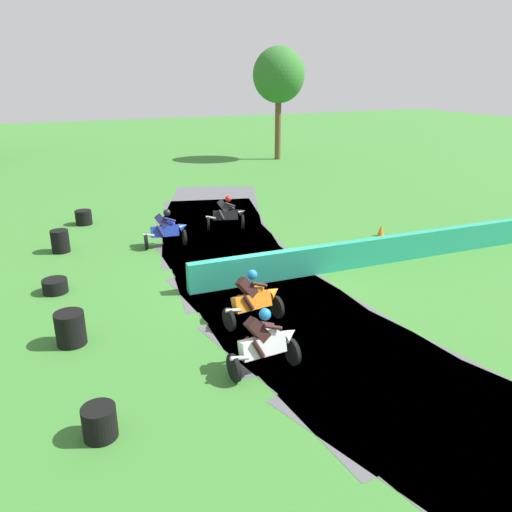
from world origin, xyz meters
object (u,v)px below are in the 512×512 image
object	(u,v)px
tire_stack_extra_a	(100,422)
motorcycle_chase_blue	(167,229)
motorcycle_lead_black	(227,214)
tire_stack_mid_b	(55,286)
traffic_cone	(381,230)
tire_stack_near	(84,217)
motorcycle_trailing_orange	(254,298)
motorcycle_fourth_white	(265,342)
tire_stack_mid_a	(60,241)
tire_stack_far	(70,328)

from	to	relation	value
tire_stack_extra_a	motorcycle_chase_blue	bearing A→B (deg)	68.60
motorcycle_lead_black	tire_stack_mid_b	bearing A→B (deg)	-150.55
motorcycle_lead_black	traffic_cone	size ratio (longest dim) A/B	3.94
motorcycle_lead_black	tire_stack_near	distance (m)	6.12
tire_stack_mid_b	tire_stack_extra_a	distance (m)	6.90
motorcycle_lead_black	motorcycle_trailing_orange	xyz separation A→B (m)	(-2.36, -7.90, -0.00)
motorcycle_fourth_white	tire_stack_mid_b	distance (m)	7.26
motorcycle_fourth_white	tire_stack_mid_a	bearing A→B (deg)	109.07
tire_stack_near	tire_stack_mid_b	xyz separation A→B (m)	(-1.59, -6.96, -0.10)
tire_stack_near	motorcycle_chase_blue	bearing A→B (deg)	-59.74
tire_stack_near	motorcycle_lead_black	bearing A→B (deg)	-30.12
motorcycle_fourth_white	traffic_cone	world-z (taller)	motorcycle_fourth_white
tire_stack_extra_a	traffic_cone	world-z (taller)	tire_stack_extra_a
motorcycle_chase_blue	tire_stack_mid_a	distance (m)	3.75
tire_stack_near	motorcycle_fourth_white	bearing A→B (deg)	-80.31
tire_stack_mid_a	motorcycle_chase_blue	bearing A→B (deg)	-14.57
motorcycle_fourth_white	tire_stack_far	xyz separation A→B (m)	(-3.69, 2.85, -0.25)
motorcycle_trailing_orange	tire_stack_mid_a	size ratio (longest dim) A/B	2.10
tire_stack_mid_a	traffic_cone	distance (m)	12.00
motorcycle_trailing_orange	tire_stack_far	bearing A→B (deg)	170.69
tire_stack_extra_a	traffic_cone	distance (m)	13.85
motorcycle_trailing_orange	tire_stack_mid_a	distance (m)	8.71
tire_stack_far	tire_stack_extra_a	size ratio (longest dim) A/B	1.33
traffic_cone	motorcycle_chase_blue	bearing A→B (deg)	164.22
tire_stack_near	tire_stack_mid_a	xyz separation A→B (m)	(-1.16, -3.29, 0.10)
motorcycle_lead_black	motorcycle_fourth_white	size ratio (longest dim) A/B	1.03
motorcycle_lead_black	motorcycle_trailing_orange	size ratio (longest dim) A/B	1.03
traffic_cone	tire_stack_extra_a	bearing A→B (deg)	-147.80
motorcycle_chase_blue	tire_stack_mid_b	bearing A→B (deg)	-146.10
motorcycle_lead_black	traffic_cone	bearing A→B (deg)	-33.60
motorcycle_fourth_white	tire_stack_extra_a	size ratio (longest dim) A/B	2.80
motorcycle_fourth_white	tire_stack_extra_a	xyz separation A→B (m)	(-3.54, -0.75, -0.35)
motorcycle_chase_blue	tire_stack_near	size ratio (longest dim) A/B	2.52
motorcycle_trailing_orange	traffic_cone	bearing A→B (deg)	31.03
tire_stack_extra_a	traffic_cone	size ratio (longest dim) A/B	1.36
tire_stack_extra_a	tire_stack_near	bearing A→B (deg)	84.62
tire_stack_mid_b	tire_stack_extra_a	xyz separation A→B (m)	(0.29, -6.89, 0.10)
tire_stack_mid_b	tire_stack_near	bearing A→B (deg)	77.09
motorcycle_fourth_white	tire_stack_extra_a	bearing A→B (deg)	-168.12
tire_stack_far	tire_stack_extra_a	bearing A→B (deg)	-87.72
tire_stack_near	tire_stack_far	world-z (taller)	tire_stack_far
motorcycle_lead_black	motorcycle_chase_blue	distance (m)	3.05
motorcycle_lead_black	motorcycle_fourth_white	xyz separation A→B (m)	(-3.05, -10.04, 0.01)
tire_stack_near	tire_stack_mid_a	world-z (taller)	tire_stack_mid_a
motorcycle_lead_black	tire_stack_near	bearing A→B (deg)	149.88
motorcycle_chase_blue	tire_stack_near	distance (m)	4.91
tire_stack_mid_b	traffic_cone	xyz separation A→B (m)	(12.01, 0.48, 0.02)
tire_stack_near	traffic_cone	distance (m)	12.26
motorcycle_chase_blue	motorcycle_fourth_white	world-z (taller)	same
motorcycle_chase_blue	tire_stack_near	xyz separation A→B (m)	(-2.47, 4.23, -0.35)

